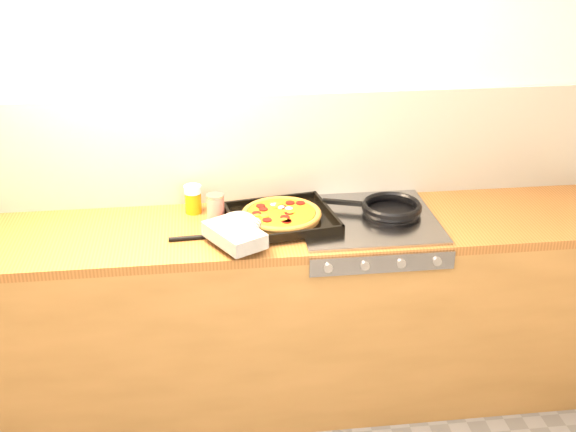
{
  "coord_description": "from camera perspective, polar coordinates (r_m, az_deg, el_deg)",
  "views": [
    {
      "loc": [
        -0.25,
        -1.7,
        2.25
      ],
      "look_at": [
        0.1,
        1.08,
        0.95
      ],
      "focal_mm": 45.0,
      "sensor_mm": 36.0,
      "label": 1
    }
  ],
  "objects": [
    {
      "name": "counter_run",
      "position": [
        3.34,
        -1.75,
        -7.75
      ],
      "size": [
        3.2,
        0.62,
        0.9
      ],
      "color": "olive",
      "rests_on": "ground"
    },
    {
      "name": "stovetop",
      "position": [
        3.19,
        6.21,
        -0.26
      ],
      "size": [
        0.6,
        0.56,
        0.02
      ],
      "primitive_type": "cube",
      "color": "#929398",
      "rests_on": "counter_run"
    },
    {
      "name": "wooden_spoon",
      "position": [
        3.28,
        -0.06,
        0.75
      ],
      "size": [
        0.3,
        0.07,
        0.02
      ],
      "color": "#9E7643",
      "rests_on": "counter_run"
    },
    {
      "name": "room_shell",
      "position": [
        3.29,
        -2.4,
        5.31
      ],
      "size": [
        3.2,
        3.2,
        3.2
      ],
      "color": "white",
      "rests_on": "ground"
    },
    {
      "name": "tomato_can",
      "position": [
        3.18,
        -5.75,
        0.75
      ],
      "size": [
        0.08,
        0.08,
        0.11
      ],
      "color": "#A40D0E",
      "rests_on": "counter_run"
    },
    {
      "name": "black_spatula",
      "position": [
        3.02,
        -6.6,
        -1.68
      ],
      "size": [
        0.28,
        0.09,
        0.02
      ],
      "color": "black",
      "rests_on": "counter_run"
    },
    {
      "name": "pizza_on_tray",
      "position": [
        3.07,
        -1.58,
        -0.31
      ],
      "size": [
        0.6,
        0.58,
        0.08
      ],
      "color": "black",
      "rests_on": "stovetop"
    },
    {
      "name": "juice_glass",
      "position": [
        3.25,
        -7.51,
        1.34
      ],
      "size": [
        0.08,
        0.08,
        0.13
      ],
      "color": "orange",
      "rests_on": "counter_run"
    },
    {
      "name": "frying_pan",
      "position": [
        3.22,
        8.08,
        0.59
      ],
      "size": [
        0.47,
        0.34,
        0.04
      ],
      "color": "black",
      "rests_on": "stovetop"
    }
  ]
}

